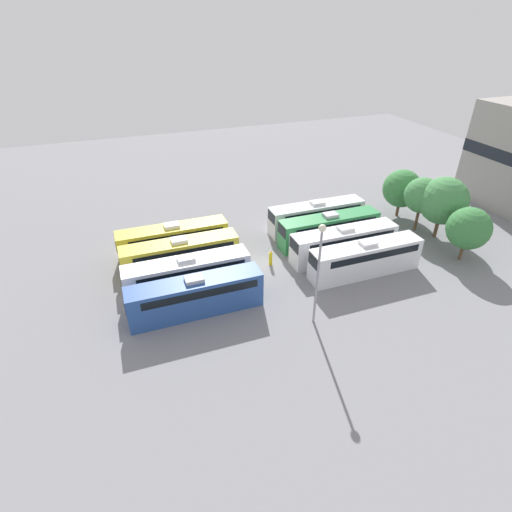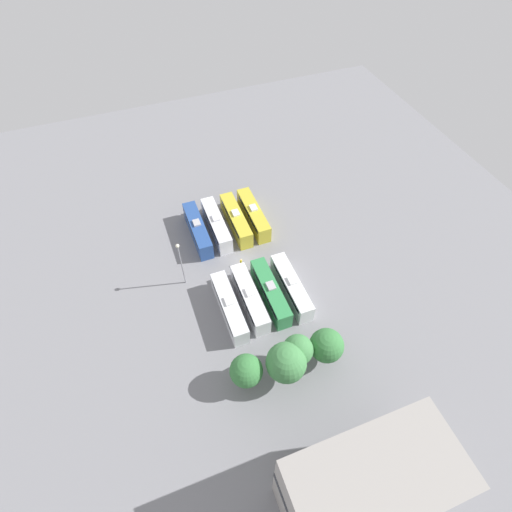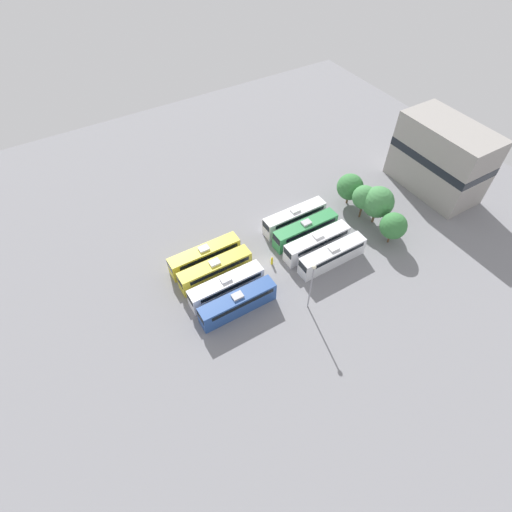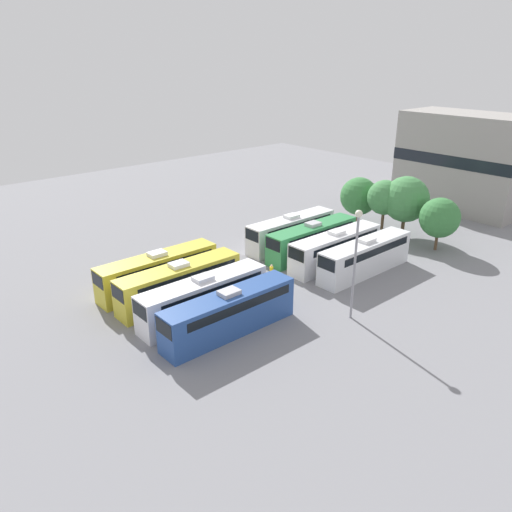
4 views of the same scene
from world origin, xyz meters
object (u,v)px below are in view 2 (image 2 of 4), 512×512
object	(u,v)px
tree_1	(298,350)
bus_7	(229,307)
tree_0	(327,346)
tree_3	(246,371)
bus_2	(216,225)
light_pole	(180,258)
bus_3	(198,230)
bus_0	(254,215)
bus_6	(250,298)
bus_4	(291,287)
worker_person	(241,263)
bus_5	(271,292)
tree_2	(286,363)
bus_1	(236,220)
depot_building	(366,488)

from	to	relation	value
tree_1	bus_7	bearing A→B (deg)	-61.80
tree_0	tree_3	size ratio (longest dim) A/B	1.03
bus_2	light_pole	bearing A→B (deg)	47.87
bus_3	tree_0	world-z (taller)	tree_0
bus_0	bus_6	size ratio (longest dim) A/B	1.00
tree_3	bus_2	bearing A→B (deg)	-99.06
bus_4	light_pole	bearing A→B (deg)	-27.98
bus_3	tree_1	world-z (taller)	tree_1
worker_person	bus_2	bearing A→B (deg)	-80.64
bus_2	bus_5	xyz separation A→B (m)	(-3.63, 17.16, 0.00)
bus_2	bus_0	bearing A→B (deg)	-179.40
bus_2	bus_5	bearing A→B (deg)	101.93
bus_3	bus_4	bearing A→B (deg)	121.46
tree_0	tree_1	world-z (taller)	tree_1
light_pole	tree_2	size ratio (longest dim) A/B	1.29
bus_6	worker_person	distance (m)	8.16
bus_3	light_pole	xyz separation A→B (m)	(4.79, 9.17, 4.39)
bus_1	bus_2	xyz separation A→B (m)	(3.73, -0.06, 0.00)
bus_1	bus_4	bearing A→B (deg)	101.08
bus_0	tree_3	world-z (taller)	tree_3
bus_1	worker_person	world-z (taller)	bus_1
bus_6	tree_2	distance (m)	13.18
bus_5	tree_3	size ratio (longest dim) A/B	1.97
bus_2	tree_2	distance (m)	30.07
bus_2	bus_4	world-z (taller)	same
bus_7	bus_6	bearing A→B (deg)	-172.75
bus_2	tree_3	world-z (taller)	tree_3
bus_4	bus_5	size ratio (longest dim) A/B	1.00
bus_3	tree_0	xyz separation A→B (m)	(-10.44, 29.28, 1.91)
tree_3	bus_1	bearing A→B (deg)	-106.15
bus_3	depot_building	size ratio (longest dim) A/B	0.70
bus_4	bus_0	bearing A→B (deg)	-90.20
tree_2	bus_2	bearing A→B (deg)	-88.90
bus_1	worker_person	distance (m)	9.34
depot_building	tree_2	bearing A→B (deg)	-84.00
bus_0	bus_4	xyz separation A→B (m)	(0.06, 17.42, 0.00)
worker_person	depot_building	world-z (taller)	depot_building
tree_0	tree_3	bearing A→B (deg)	-2.30
bus_6	light_pole	size ratio (longest dim) A/B	1.25
bus_2	tree_2	world-z (taller)	tree_2
tree_2	bus_4	bearing A→B (deg)	-117.47
bus_0	bus_1	xyz separation A→B (m)	(3.45, 0.13, 0.00)
bus_3	bus_6	xyz separation A→B (m)	(-3.69, 17.06, 0.00)
bus_0	tree_2	xyz separation A→B (m)	(6.61, 30.02, 2.74)
bus_1	bus_6	world-z (taller)	same
bus_1	depot_building	bearing A→B (deg)	88.23
tree_2	light_pole	bearing A→B (deg)	-66.90
tree_2	tree_0	bearing A→B (deg)	-174.02
tree_0	depot_building	bearing A→B (deg)	74.79
bus_6	tree_1	distance (m)	12.33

